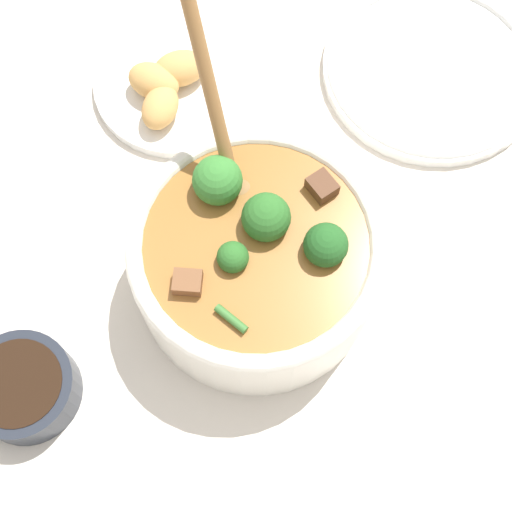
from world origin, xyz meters
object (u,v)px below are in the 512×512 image
(stew_bowl, at_px, (256,258))
(food_plate, at_px, (174,83))
(empty_plate, at_px, (432,68))
(condiment_bowl, at_px, (23,387))

(stew_bowl, relative_size, food_plate, 1.46)
(empty_plate, distance_m, food_plate, 0.28)
(condiment_bowl, bearing_deg, food_plate, -125.54)
(empty_plate, bearing_deg, stew_bowl, 35.97)
(condiment_bowl, relative_size, empty_plate, 0.40)
(empty_plate, bearing_deg, food_plate, -11.03)
(stew_bowl, xyz_separation_m, empty_plate, (-0.25, -0.18, -0.05))
(empty_plate, relative_size, food_plate, 1.30)
(stew_bowl, height_order, empty_plate, stew_bowl)
(stew_bowl, bearing_deg, food_plate, -84.06)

